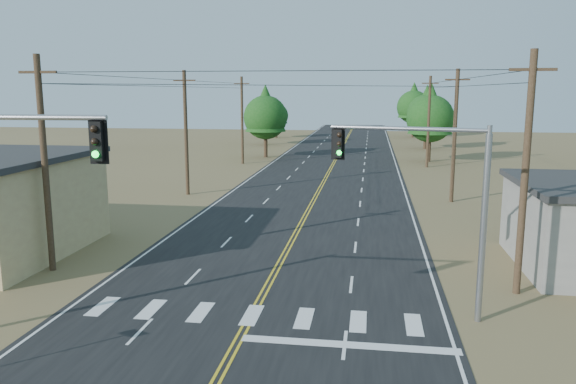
# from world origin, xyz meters

# --- Properties ---
(road) EXTENTS (15.00, 200.00, 0.02)m
(road) POSITION_xyz_m (0.00, 30.00, 0.01)
(road) COLOR black
(road) RESTS_ON ground
(utility_pole_left_near) EXTENTS (1.80, 0.30, 10.00)m
(utility_pole_left_near) POSITION_xyz_m (-10.50, 12.00, 5.12)
(utility_pole_left_near) COLOR #4C3826
(utility_pole_left_near) RESTS_ON ground
(utility_pole_left_mid) EXTENTS (1.80, 0.30, 10.00)m
(utility_pole_left_mid) POSITION_xyz_m (-10.50, 32.00, 5.12)
(utility_pole_left_mid) COLOR #4C3826
(utility_pole_left_mid) RESTS_ON ground
(utility_pole_left_far) EXTENTS (1.80, 0.30, 10.00)m
(utility_pole_left_far) POSITION_xyz_m (-10.50, 52.00, 5.12)
(utility_pole_left_far) COLOR #4C3826
(utility_pole_left_far) RESTS_ON ground
(utility_pole_right_near) EXTENTS (1.80, 0.30, 10.00)m
(utility_pole_right_near) POSITION_xyz_m (10.50, 12.00, 5.12)
(utility_pole_right_near) COLOR #4C3826
(utility_pole_right_near) RESTS_ON ground
(utility_pole_right_mid) EXTENTS (1.80, 0.30, 10.00)m
(utility_pole_right_mid) POSITION_xyz_m (10.50, 32.00, 5.12)
(utility_pole_right_mid) COLOR #4C3826
(utility_pole_right_mid) RESTS_ON ground
(utility_pole_right_far) EXTENTS (1.80, 0.30, 10.00)m
(utility_pole_right_far) POSITION_xyz_m (10.50, 52.00, 5.12)
(utility_pole_right_far) COLOR #4C3826
(utility_pole_right_far) RESTS_ON ground
(signal_mast_right) EXTENTS (5.75, 1.76, 7.21)m
(signal_mast_right) POSITION_xyz_m (6.73, 9.17, 4.87)
(signal_mast_right) COLOR gray
(signal_mast_right) RESTS_ON ground
(tree_left_near) EXTENTS (5.53, 5.53, 9.22)m
(tree_left_near) POSITION_xyz_m (-9.03, 58.73, 5.64)
(tree_left_near) COLOR #3F2D1E
(tree_left_near) RESTS_ON ground
(tree_left_mid) EXTENTS (5.18, 5.18, 8.63)m
(tree_left_mid) POSITION_xyz_m (-12.26, 75.57, 5.28)
(tree_left_mid) COLOR #3F2D1E
(tree_left_mid) RESTS_ON ground
(tree_left_far) EXTENTS (4.36, 4.36, 7.27)m
(tree_left_far) POSITION_xyz_m (-12.76, 88.82, 4.44)
(tree_left_far) COLOR #3F2D1E
(tree_left_far) RESTS_ON ground
(tree_right_near) EXTENTS (5.61, 5.61, 9.35)m
(tree_right_near) POSITION_xyz_m (11.17, 57.09, 5.72)
(tree_right_near) COLOR #3F2D1E
(tree_right_near) RESTS_ON ground
(tree_right_mid) EXTENTS (5.58, 5.58, 9.30)m
(tree_right_mid) POSITION_xyz_m (12.10, 72.39, 5.69)
(tree_right_mid) COLOR #3F2D1E
(tree_right_mid) RESTS_ON ground
(tree_right_far) EXTENTS (5.99, 5.99, 9.99)m
(tree_right_far) POSITION_xyz_m (11.76, 93.50, 6.11)
(tree_right_far) COLOR #3F2D1E
(tree_right_far) RESTS_ON ground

